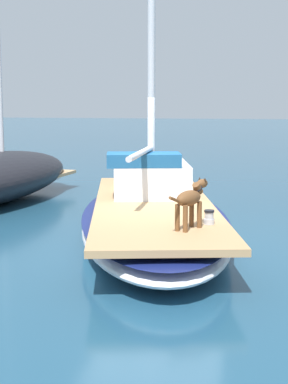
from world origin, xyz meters
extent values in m
plane|color=navy|center=(0.00, 0.00, 0.00)|extent=(120.00, 120.00, 0.00)
ellipsoid|color=white|center=(0.00, 0.00, 0.28)|extent=(3.93, 7.56, 0.56)
ellipsoid|color=navy|center=(0.00, 0.00, 0.46)|extent=(3.95, 7.60, 0.08)
cube|color=tan|center=(0.00, 0.00, 0.61)|extent=(3.37, 6.90, 0.10)
cylinder|color=silver|center=(-0.19, -0.22, 1.56)|extent=(0.10, 2.20, 0.10)
cube|color=silver|center=(-0.25, 1.17, 0.96)|extent=(1.82, 2.44, 0.60)
cube|color=navy|center=(-0.25, 0.40, 1.38)|extent=(1.45, 0.96, 0.24)
ellipsoid|color=brown|center=(0.81, -2.03, 1.11)|extent=(0.43, 0.56, 0.22)
cylinder|color=brown|center=(0.84, -1.84, 0.85)|extent=(0.07, 0.07, 0.38)
cylinder|color=brown|center=(0.96, -1.90, 0.85)|extent=(0.07, 0.07, 0.38)
cylinder|color=brown|center=(0.67, -2.16, 0.85)|extent=(0.07, 0.07, 0.38)
cylinder|color=brown|center=(0.79, -2.22, 0.85)|extent=(0.07, 0.07, 0.38)
cylinder|color=brown|center=(0.92, -1.82, 1.22)|extent=(0.18, 0.22, 0.19)
ellipsoid|color=brown|center=(0.98, -1.72, 1.27)|extent=(0.22, 0.26, 0.13)
cone|color=black|center=(0.94, -1.69, 1.33)|extent=(0.05, 0.05, 0.06)
cone|color=black|center=(1.02, -1.74, 1.33)|extent=(0.05, 0.05, 0.06)
torus|color=black|center=(0.92, -1.82, 1.22)|extent=(0.17, 0.17, 0.10)
cylinder|color=brown|center=(0.65, -2.35, 1.14)|extent=(0.14, 0.22, 0.12)
cylinder|color=#B7B7BC|center=(1.08, -1.63, 0.70)|extent=(0.16, 0.16, 0.08)
cylinder|color=#B7B7BC|center=(1.08, -1.63, 0.79)|extent=(0.13, 0.13, 0.10)
cylinder|color=black|center=(1.08, -1.63, 0.86)|extent=(0.15, 0.15, 0.03)
camera|label=1|loc=(1.59, -10.28, 2.51)|focal=56.02mm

